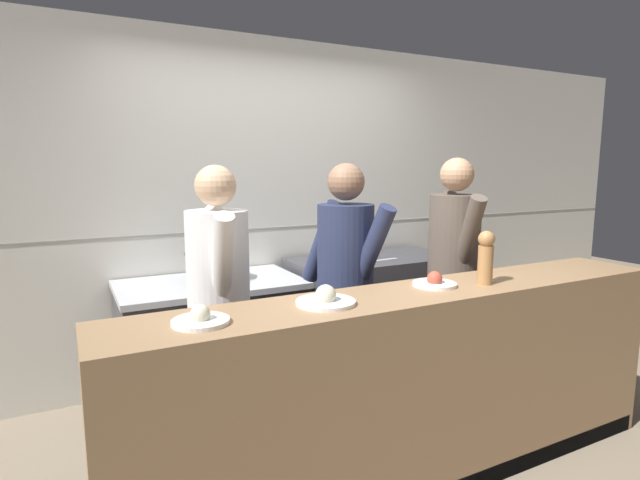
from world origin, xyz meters
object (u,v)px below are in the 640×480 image
at_px(plated_dish_main, 201,319).
at_px(mixing_bowl_steel, 339,255).
at_px(stock_pot, 211,266).
at_px(plated_dish_dessert, 435,282).
at_px(chefs_knife, 375,261).
at_px(plated_dish_appetiser, 326,299).
at_px(oven_range, 212,342).
at_px(pepper_mill, 486,256).
at_px(chef_sous, 345,286).
at_px(chef_head_cook, 219,301).
at_px(chef_line, 453,268).

bearing_deg(plated_dish_main, mixing_bowl_steel, 44.67).
distance_m(stock_pot, plated_dish_dessert, 1.56).
xyz_separation_m(mixing_bowl_steel, plated_dish_main, (-1.43, -1.41, 0.09)).
bearing_deg(chefs_knife, plated_dish_appetiser, -131.59).
distance_m(oven_range, pepper_mill, 1.92).
relative_size(stock_pot, plated_dish_dessert, 1.51).
xyz_separation_m(pepper_mill, chef_sous, (-0.47, 0.65, -0.25)).
height_order(pepper_mill, chef_head_cook, chef_head_cook).
xyz_separation_m(oven_range, chefs_knife, (1.25, -0.14, 0.49)).
bearing_deg(oven_range, chef_sous, -50.35).
bearing_deg(chef_sous, stock_pot, 111.20).
relative_size(chefs_knife, plated_dish_appetiser, 1.34).
relative_size(mixing_bowl_steel, chefs_knife, 0.68).
distance_m(mixing_bowl_steel, plated_dish_appetiser, 1.64).
bearing_deg(chefs_knife, chef_sous, -135.48).
distance_m(oven_range, plated_dish_main, 1.55).
relative_size(mixing_bowl_steel, plated_dish_main, 1.09).
height_order(chefs_knife, pepper_mill, pepper_mill).
bearing_deg(chef_sous, mixing_bowl_steel, 45.75).
bearing_deg(stock_pot, oven_range, -125.86).
bearing_deg(chef_sous, chef_head_cook, 158.33).
bearing_deg(pepper_mill, plated_dish_dessert, 161.82).
relative_size(plated_dish_dessert, chef_line, 0.13).
xyz_separation_m(chefs_knife, chef_head_cook, (-1.38, -0.56, -0.00)).
relative_size(oven_range, chef_head_cook, 0.74).
distance_m(stock_pot, pepper_mill, 1.79).
height_order(stock_pot, chef_head_cook, chef_head_cook).
relative_size(chef_head_cook, chef_sous, 0.99).
xyz_separation_m(plated_dish_appetiser, chef_line, (1.33, 0.63, -0.10)).
distance_m(chefs_knife, pepper_mill, 1.30).
relative_size(oven_range, chef_line, 0.72).
height_order(plated_dish_main, plated_dish_appetiser, plated_dish_appetiser).
height_order(plated_dish_appetiser, pepper_mill, pepper_mill).
distance_m(chefs_knife, chef_head_cook, 1.49).
height_order(plated_dish_main, plated_dish_dessert, same).
distance_m(stock_pot, chef_head_cook, 0.73).
xyz_separation_m(oven_range, chef_sous, (0.62, -0.75, 0.49)).
distance_m(chefs_knife, chef_line, 0.64).
bearing_deg(pepper_mill, stock_pot, 127.37).
xyz_separation_m(stock_pot, chefs_knife, (1.24, -0.15, -0.05)).
height_order(pepper_mill, chef_sous, chef_sous).
relative_size(stock_pot, plated_dish_appetiser, 1.26).
bearing_deg(chefs_knife, plated_dish_main, -143.17).
height_order(chefs_knife, chef_head_cook, chef_head_cook).
relative_size(mixing_bowl_steel, pepper_mill, 0.88).
xyz_separation_m(chefs_knife, plated_dish_appetiser, (-1.08, -1.22, 0.13)).
distance_m(plated_dish_dessert, chef_line, 0.89).
bearing_deg(plated_dish_main, plated_dish_appetiser, 1.90).
height_order(plated_dish_appetiser, plated_dish_dessert, plated_dish_appetiser).
relative_size(oven_range, pepper_mill, 4.30).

